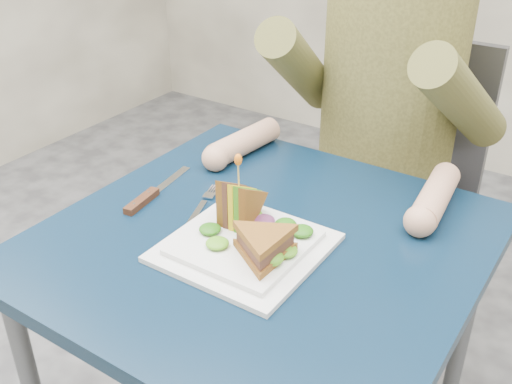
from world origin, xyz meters
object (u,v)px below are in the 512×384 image
Objects in this scene: diner at (390,62)px; knife at (147,197)px; sandwich_flat at (264,245)px; chair at (391,184)px; table at (262,271)px; plate at (245,246)px; fork at (200,208)px; sandwich_upright at (239,205)px.

knife is at bearing -115.29° from diner.
sandwich_flat is 0.80× the size of knife.
chair is 0.39m from diner.
knife reaches higher than table.
diner reaches higher than knife.
diner is 2.87× the size of plate.
plate reaches higher than table.
sandwich_flat is (0.05, -0.73, 0.23)m from chair.
table is 0.16m from sandwich_flat.
knife reaches higher than fork.
sandwich_flat is at bearing -24.44° from plate.
plate is at bearing -90.17° from diner.
chair is at bearing 90.00° from table.
diner reaches higher than sandwich_flat.
diner is at bearing 74.00° from fork.
table is at bearing 124.41° from sandwich_flat.
knife is (-0.26, -0.56, -0.18)m from diner.
plate is at bearing -90.14° from chair.
sandwich_flat is at bearing -35.37° from sandwich_upright.
knife is (-0.22, -0.01, -0.05)m from sandwich_upright.
table is at bearing -4.10° from fork.
fork is (-0.15, 0.06, -0.01)m from plate.
sandwich_flat is at bearing -85.09° from diner.
knife is at bearing -176.32° from table.
chair is at bearing 86.08° from sandwich_upright.
sandwich_upright is at bearing -9.89° from fork.
chair is at bearing 76.68° from fork.
fork is at bearing 175.90° from table.
chair reaches higher than knife.
sandwich_upright is at bearing 134.09° from plate.
chair is 3.58× the size of plate.
plate is 0.26m from knife.
plate is (-0.00, -0.71, 0.20)m from chair.
plate is 0.08m from sandwich_upright.
diner is 0.62m from plate.
sandwich_flat reaches higher than plate.
chair is 4.20× the size of knife.
sandwich_upright is 0.12m from fork.
plate is at bearing -7.76° from knife.
table is 4.29× the size of fork.
diner is 0.64m from sandwich_flat.
diner is (-0.00, 0.54, 0.26)m from table.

